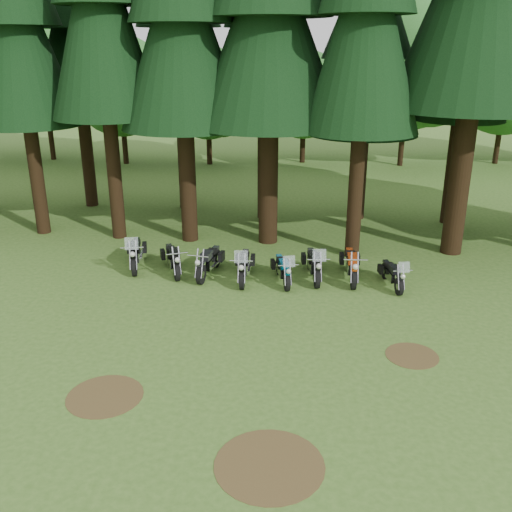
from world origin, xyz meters
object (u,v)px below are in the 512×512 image
object	(u,v)px
motorcycle_3	(244,267)
motorcycle_6	(351,266)
motorcycle_0	(136,254)
motorcycle_7	(392,275)
motorcycle_1	(173,260)
motorcycle_4	(283,270)
motorcycle_2	(209,262)
motorcycle_5	(314,265)

from	to	relation	value
motorcycle_3	motorcycle_6	distance (m)	3.74
motorcycle_0	motorcycle_3	world-z (taller)	motorcycle_0
motorcycle_3	motorcycle_7	xyz separation A→B (m)	(5.07, -0.17, -0.08)
motorcycle_1	motorcycle_4	world-z (taller)	motorcycle_4
motorcycle_2	motorcycle_5	distance (m)	3.71
motorcycle_3	motorcycle_4	distance (m)	1.37
motorcycle_3	motorcycle_0	bearing A→B (deg)	166.80
motorcycle_0	motorcycle_7	bearing A→B (deg)	-18.32
motorcycle_3	motorcycle_4	xyz separation A→B (m)	(1.36, -0.11, -0.05)
motorcycle_4	motorcycle_5	world-z (taller)	motorcycle_5
motorcycle_2	motorcycle_3	world-z (taller)	motorcycle_3
motorcycle_4	motorcycle_7	distance (m)	3.70
motorcycle_7	motorcycle_6	bearing A→B (deg)	146.63
motorcycle_3	motorcycle_4	size ratio (longest dim) A/B	1.11
motorcycle_1	motorcycle_6	distance (m)	6.34
motorcycle_7	motorcycle_3	bearing A→B (deg)	166.65
motorcycle_0	motorcycle_1	size ratio (longest dim) A/B	1.13
motorcycle_0	motorcycle_1	xyz separation A→B (m)	(1.47, -0.36, -0.04)
motorcycle_5	motorcycle_1	bearing A→B (deg)	170.78
motorcycle_3	motorcycle_5	distance (m)	2.44
motorcycle_3	motorcycle_4	world-z (taller)	motorcycle_3
motorcycle_0	motorcycle_4	xyz separation A→B (m)	(5.45, -0.95, -0.07)
motorcycle_1	motorcycle_2	distance (m)	1.33
motorcycle_2	motorcycle_6	bearing A→B (deg)	10.04
motorcycle_6	motorcycle_5	bearing A→B (deg)	-179.48
motorcycle_0	motorcycle_4	size ratio (longest dim) A/B	1.15
motorcycle_3	motorcycle_2	bearing A→B (deg)	164.18
motorcycle_4	motorcycle_5	size ratio (longest dim) A/B	0.89
motorcycle_4	motorcycle_6	world-z (taller)	motorcycle_4
motorcycle_0	motorcycle_6	distance (m)	7.82
motorcycle_4	motorcycle_5	xyz separation A→B (m)	(1.06, 0.43, 0.05)
motorcycle_1	motorcycle_6	size ratio (longest dim) A/B	0.90
motorcycle_0	motorcycle_2	world-z (taller)	motorcycle_0
motorcycle_1	motorcycle_3	bearing A→B (deg)	-32.30
motorcycle_2	motorcycle_5	world-z (taller)	motorcycle_5
motorcycle_4	motorcycle_6	xyz separation A→B (m)	(2.36, 0.48, 0.05)
motorcycle_2	motorcycle_1	bearing A→B (deg)	-177.00
motorcycle_2	motorcycle_6	world-z (taller)	motorcycle_6
motorcycle_6	motorcycle_7	distance (m)	1.45
motorcycle_2	motorcycle_3	xyz separation A→B (m)	(1.29, -0.33, 0.02)
motorcycle_1	motorcycle_7	size ratio (longest dim) A/B	1.08
motorcycle_0	motorcycle_7	distance (m)	9.21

